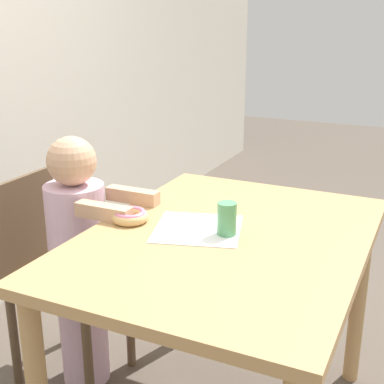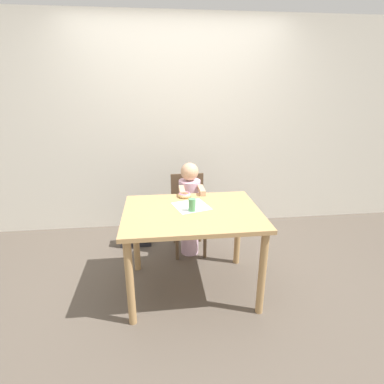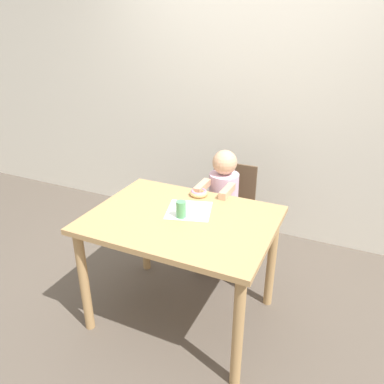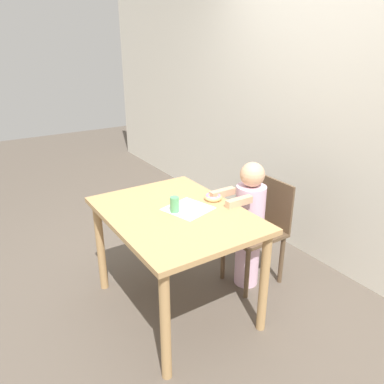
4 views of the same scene
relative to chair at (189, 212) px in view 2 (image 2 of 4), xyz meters
The scene contains 9 objects.
ground_plane 0.85m from the chair, 93.70° to the right, with size 12.00×12.00×0.00m, color brown.
wall_back 1.06m from the chair, 94.07° to the left, with size 8.00×0.05×2.50m.
dining_table 0.77m from the chair, 93.70° to the right, with size 1.13×0.85×0.76m.
chair is the anchor object (origin of this frame).
child_figure 0.15m from the chair, 90.00° to the right, with size 0.24×0.41×1.01m.
donut 0.54m from the chair, 101.03° to the right, with size 0.12×0.12×0.04m.
napkin 0.72m from the chair, 93.82° to the right, with size 0.34×0.34×0.00m.
handbag 0.68m from the chair, 167.87° to the left, with size 0.34×0.15×0.36m.
cup 0.83m from the chair, 93.52° to the right, with size 0.06×0.06×0.11m.
Camera 2 is at (-0.27, -2.25, 1.74)m, focal length 28.00 mm.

